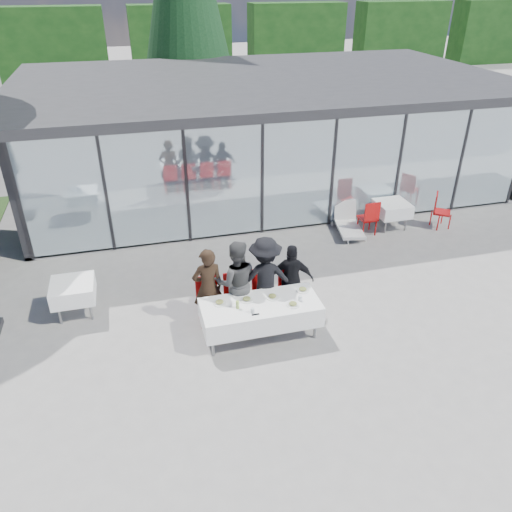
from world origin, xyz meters
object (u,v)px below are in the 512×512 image
at_px(diner_d, 292,279).
at_px(spare_chair_a, 439,209).
at_px(juice_bottle, 238,305).
at_px(spare_table_right, 392,209).
at_px(diner_chair_b, 235,294).
at_px(plate_b, 247,299).
at_px(diner_b, 236,282).
at_px(dining_table, 260,312).
at_px(diner_chair_d, 290,286).
at_px(spare_table_left, 73,291).
at_px(diner_a, 208,287).
at_px(lounger, 348,222).
at_px(plate_d, 303,290).
at_px(plate_a, 220,302).
at_px(folded_eyeglasses, 255,314).
at_px(diner_c, 265,278).
at_px(diner_chair_c, 264,289).
at_px(spare_chair_b, 369,217).
at_px(diner_chair_a, 208,298).
at_px(plate_extra, 293,304).
at_px(plate_c, 272,296).

height_order(diner_d, spare_chair_a, diner_d).
relative_size(juice_bottle, spare_chair_a, 0.16).
xyz_separation_m(juice_bottle, spare_table_right, (5.18, 3.72, -0.27)).
distance_m(diner_chair_b, plate_b, 0.64).
height_order(diner_b, spare_table_right, diner_b).
height_order(dining_table, diner_chair_b, diner_chair_b).
bearing_deg(plate_b, diner_chair_d, 28.91).
bearing_deg(juice_bottle, spare_table_left, 150.90).
bearing_deg(diner_chair_d, dining_table, -137.99).
distance_m(diner_a, lounger, 5.39).
height_order(plate_d, juice_bottle, juice_bottle).
bearing_deg(plate_d, diner_a, 166.43).
bearing_deg(plate_a, spare_table_left, 151.92).
distance_m(diner_chair_d, juice_bottle, 1.53).
relative_size(diner_d, spare_chair_a, 1.57).
distance_m(diner_b, folded_eyeglasses, 0.99).
xyz_separation_m(diner_c, plate_a, (-1.02, -0.45, -0.11)).
xyz_separation_m(dining_table, spare_table_right, (4.73, 3.68, 0.02)).
bearing_deg(diner_chair_c, spare_chair_b, 36.03).
bearing_deg(lounger, diner_chair_a, -145.47).
relative_size(juice_bottle, spare_table_right, 0.18).
bearing_deg(folded_eyeglasses, spare_chair_b, 42.26).
relative_size(diner_c, plate_b, 7.02).
bearing_deg(spare_table_left, plate_extra, -24.67).
relative_size(plate_d, folded_eyeglasses, 1.80).
height_order(diner_b, diner_chair_d, diner_b).
xyz_separation_m(diner_c, spare_chair_a, (5.72, 2.74, -0.35)).
bearing_deg(juice_bottle, dining_table, 4.84).
height_order(diner_a, plate_a, diner_a).
bearing_deg(plate_d, plate_c, -172.92).
height_order(dining_table, diner_b, diner_b).
xyz_separation_m(plate_extra, spare_chair_b, (3.35, 3.62, -0.24)).
xyz_separation_m(diner_b, folded_eyeglasses, (0.14, -0.97, -0.13)).
xyz_separation_m(dining_table, spare_chair_a, (5.99, 3.39, -0.00)).
height_order(diner_chair_d, folded_eyeglasses, diner_chair_d).
bearing_deg(juice_bottle, diner_d, 27.97).
bearing_deg(folded_eyeglasses, diner_a, 126.17).
height_order(diner_chair_d, juice_bottle, diner_chair_d).
bearing_deg(lounger, plate_c, -131.48).
bearing_deg(juice_bottle, diner_a, 122.59).
height_order(diner_c, plate_c, diner_c).
relative_size(diner_c, diner_d, 1.16).
distance_m(diner_a, plate_extra, 1.70).
relative_size(diner_b, plate_c, 7.03).
height_order(plate_extra, spare_table_left, plate_extra).
height_order(plate_a, spare_table_right, plate_a).
relative_size(diner_chair_d, juice_bottle, 6.28).
relative_size(diner_b, folded_eyeglasses, 12.65).
height_order(plate_b, lounger, plate_b).
distance_m(dining_table, diner_chair_c, 0.80).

